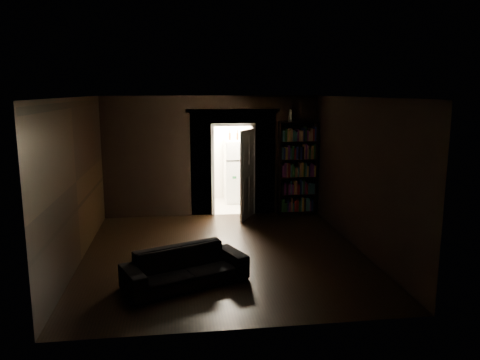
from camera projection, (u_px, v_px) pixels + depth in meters
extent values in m
plane|color=black|center=(224.00, 254.00, 8.47)|extent=(5.50, 5.50, 0.00)
cube|color=black|center=(159.00, 157.00, 10.78)|extent=(2.55, 0.10, 2.80)
cube|color=black|center=(284.00, 155.00, 11.16)|extent=(1.55, 0.10, 2.80)
cube|color=black|center=(233.00, 111.00, 10.80)|extent=(0.90, 0.10, 0.70)
cube|color=black|center=(76.00, 181.00, 7.89)|extent=(0.02, 5.50, 2.80)
cube|color=black|center=(360.00, 175.00, 8.54)|extent=(0.02, 5.50, 2.80)
cube|color=black|center=(246.00, 220.00, 5.53)|extent=(5.00, 0.02, 2.80)
cube|color=beige|center=(223.00, 97.00, 7.95)|extent=(5.00, 5.50, 0.02)
cube|color=white|center=(233.00, 171.00, 11.01)|extent=(1.04, 0.06, 2.17)
cube|color=#B9AFA1|center=(229.00, 207.00, 12.10)|extent=(2.20, 1.80, 0.10)
cube|color=beige|center=(226.00, 155.00, 12.69)|extent=(2.20, 0.10, 2.40)
cube|color=beige|center=(188.00, 160.00, 11.73)|extent=(0.10, 1.60, 2.40)
cube|color=beige|center=(270.00, 158.00, 12.00)|extent=(0.10, 1.60, 2.40)
cube|color=beige|center=(229.00, 109.00, 11.63)|extent=(2.20, 1.80, 0.10)
cube|color=#D67381|center=(226.00, 117.00, 12.44)|extent=(2.00, 0.04, 0.26)
imported|color=black|center=(185.00, 261.00, 7.10)|extent=(2.03, 1.48, 0.72)
cube|color=black|center=(297.00, 168.00, 11.05)|extent=(0.91, 0.34, 2.20)
cube|color=white|center=(239.00, 171.00, 12.35)|extent=(0.85, 0.81, 1.65)
cube|color=white|center=(247.00, 175.00, 10.67)|extent=(0.44, 0.78, 2.05)
cube|color=silver|center=(290.00, 116.00, 10.81)|extent=(0.12, 0.12, 0.28)
cube|color=black|center=(237.00, 135.00, 12.09)|extent=(0.66, 0.24, 0.27)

